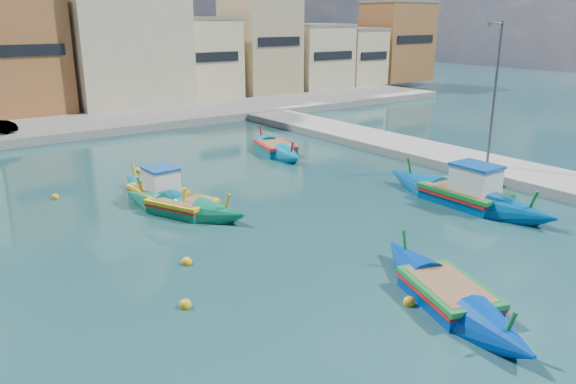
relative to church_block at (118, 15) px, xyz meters
name	(u,v)px	position (x,y,z in m)	size (l,w,h in m)	color
ground	(299,311)	(-10.00, -40.00, -8.41)	(160.00, 160.00, 0.00)	#123635
north_quay	(33,131)	(-10.00, -8.00, -8.11)	(80.00, 8.00, 0.60)	gray
north_townhouses	(86,56)	(-3.32, -0.64, -3.41)	(83.20, 7.87, 10.19)	beige
church_block	(118,15)	(0.00, 0.00, 0.00)	(10.00, 10.00, 19.10)	beige
quay_street_lamp	(494,94)	(7.44, -34.00, -4.07)	(1.18, 0.16, 8.00)	#595B60
luzzu_turquoise_cabin	(465,196)	(2.11, -36.60, -8.04)	(2.20, 9.43, 3.02)	#005198
luzzu_blue_cabin	(159,195)	(-9.02, -27.94, -8.09)	(2.01, 7.37, 2.59)	#007098
luzzu_cyan_mid	(275,149)	(0.97, -23.16, -8.17)	(3.60, 7.85, 2.26)	#00749F
luzzu_green	(182,208)	(-8.85, -30.09, -8.18)	(4.38, 6.99, 2.16)	#0B774F
luzzu_blue_south	(448,296)	(-6.12, -42.21, -8.17)	(4.26, 7.91, 2.24)	#0037A4
mooring_buoys	(194,229)	(-9.46, -32.36, -8.33)	(26.90, 19.46, 0.36)	yellow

